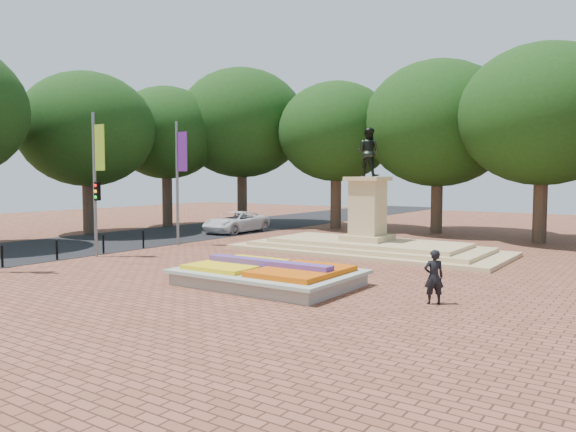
{
  "coord_description": "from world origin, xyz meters",
  "views": [
    {
      "loc": [
        12.96,
        -18.14,
        3.95
      ],
      "look_at": [
        -0.82,
        1.93,
        2.2
      ],
      "focal_mm": 35.0,
      "sensor_mm": 36.0,
      "label": 1
    }
  ],
  "objects_px": {
    "flower_bed": "(269,275)",
    "pedestrian": "(434,277)",
    "van": "(236,222)",
    "monument": "(367,235)"
  },
  "relations": [
    {
      "from": "flower_bed",
      "to": "van",
      "type": "distance_m",
      "value": 19.06
    },
    {
      "from": "flower_bed",
      "to": "van",
      "type": "height_order",
      "value": "van"
    },
    {
      "from": "monument",
      "to": "pedestrian",
      "type": "distance_m",
      "value": 11.84
    },
    {
      "from": "flower_bed",
      "to": "van",
      "type": "bearing_deg",
      "value": 133.33
    },
    {
      "from": "flower_bed",
      "to": "pedestrian",
      "type": "xyz_separation_m",
      "value": [
        5.98,
        0.45,
        0.47
      ]
    },
    {
      "from": "flower_bed",
      "to": "van",
      "type": "xyz_separation_m",
      "value": [
        -13.08,
        13.86,
        0.36
      ]
    },
    {
      "from": "flower_bed",
      "to": "monument",
      "type": "relative_size",
      "value": 0.45
    },
    {
      "from": "van",
      "to": "pedestrian",
      "type": "relative_size",
      "value": 3.12
    },
    {
      "from": "monument",
      "to": "van",
      "type": "bearing_deg",
      "value": 162.22
    },
    {
      "from": "van",
      "to": "pedestrian",
      "type": "height_order",
      "value": "pedestrian"
    }
  ]
}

